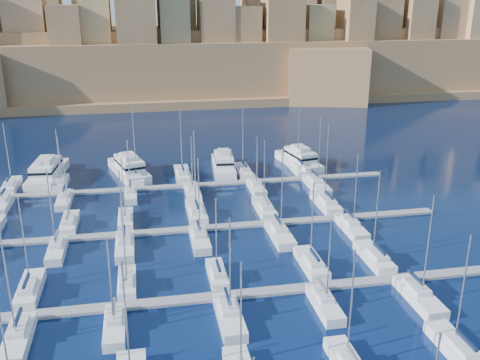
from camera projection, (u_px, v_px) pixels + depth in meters
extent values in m
plane|color=black|center=(210.00, 256.00, 81.11)|extent=(600.00, 600.00, 0.00)
cube|color=slate|center=(223.00, 296.00, 69.90)|extent=(84.00, 2.00, 0.40)
cube|color=slate|center=(202.00, 228.00, 90.33)|extent=(84.00, 2.00, 0.40)
cube|color=slate|center=(190.00, 186.00, 110.77)|extent=(84.00, 2.00, 0.40)
cylinder|color=#9EA0A8|center=(4.00, 342.00, 48.95)|extent=(0.18, 0.18, 11.94)
cylinder|color=#9EA0A8|center=(126.00, 322.00, 51.00)|extent=(0.18, 0.18, 13.00)
cylinder|color=#9EA0A8|center=(241.00, 318.00, 52.45)|extent=(0.18, 0.18, 12.20)
cylinder|color=#9EA0A8|center=(351.00, 306.00, 54.22)|extent=(0.18, 0.18, 12.57)
cube|color=#595B60|center=(354.00, 356.00, 54.23)|extent=(0.35, 3.41, 0.35)
cube|color=silver|center=(456.00, 350.00, 58.72)|extent=(2.78, 9.28, 1.66)
cube|color=silver|center=(463.00, 346.00, 57.48)|extent=(1.95, 4.17, 0.70)
cylinder|color=#9EA0A8|center=(463.00, 290.00, 56.80)|extent=(0.18, 0.18, 12.82)
cube|color=#0D1A36|center=(466.00, 340.00, 56.70)|extent=(0.35, 3.71, 0.35)
cube|color=silver|center=(30.00, 290.00, 70.62)|extent=(2.78, 9.26, 1.66)
cube|color=silver|center=(28.00, 286.00, 69.38)|extent=(1.95, 4.17, 0.70)
cylinder|color=#9EA0A8|center=(24.00, 241.00, 68.78)|extent=(0.18, 0.18, 12.31)
cube|color=#0D1A36|center=(26.00, 281.00, 68.60)|extent=(0.35, 3.71, 0.35)
cube|color=silver|center=(127.00, 284.00, 72.26)|extent=(2.40, 8.00, 1.60)
cube|color=silver|center=(126.00, 279.00, 71.15)|extent=(1.68, 3.60, 0.70)
cylinder|color=#9EA0A8|center=(124.00, 240.00, 70.55)|extent=(0.18, 0.18, 11.19)
cube|color=#595B60|center=(126.00, 274.00, 70.43)|extent=(0.35, 3.20, 0.35)
cube|color=silver|center=(217.00, 276.00, 74.39)|extent=(2.37, 7.89, 1.59)
cube|color=silver|center=(218.00, 271.00, 73.28)|extent=(1.66, 3.55, 0.70)
cylinder|color=#9EA0A8|center=(216.00, 235.00, 72.78)|extent=(0.18, 0.18, 10.58)
cube|color=#0D1A36|center=(218.00, 266.00, 72.58)|extent=(0.35, 3.15, 0.35)
cube|color=silver|center=(311.00, 264.00, 77.47)|extent=(2.78, 9.26, 1.66)
cube|color=silver|center=(313.00, 260.00, 76.22)|extent=(1.95, 4.17, 0.70)
cylinder|color=#9EA0A8|center=(312.00, 221.00, 75.73)|extent=(0.18, 0.18, 11.65)
cube|color=#0D1A36|center=(315.00, 255.00, 75.45)|extent=(0.35, 3.71, 0.35)
cube|color=silver|center=(374.00, 258.00, 79.30)|extent=(2.84, 9.48, 1.67)
cube|color=silver|center=(377.00, 254.00, 78.03)|extent=(1.99, 4.27, 0.70)
cylinder|color=#9EA0A8|center=(377.00, 212.00, 77.40)|extent=(0.18, 0.18, 12.70)
cube|color=#0D1A36|center=(379.00, 249.00, 77.25)|extent=(0.35, 3.79, 0.35)
cube|color=silver|center=(18.00, 340.00, 60.36)|extent=(2.72, 9.06, 1.65)
cube|color=silver|center=(18.00, 327.00, 60.82)|extent=(1.90, 4.08, 0.70)
cylinder|color=#9EA0A8|center=(8.00, 286.00, 57.58)|extent=(0.18, 0.18, 12.85)
cube|color=#0D1A36|center=(18.00, 317.00, 60.90)|extent=(0.35, 3.62, 0.35)
cube|color=silver|center=(115.00, 328.00, 62.63)|extent=(2.47, 8.24, 1.61)
cube|color=silver|center=(114.00, 316.00, 63.02)|extent=(1.73, 3.71, 0.70)
cylinder|color=#9EA0A8|center=(110.00, 282.00, 60.17)|extent=(0.18, 0.18, 11.17)
cube|color=#595B60|center=(114.00, 306.00, 63.06)|extent=(0.35, 3.30, 0.35)
cube|color=silver|center=(230.00, 318.00, 64.50)|extent=(2.81, 9.35, 1.67)
cube|color=silver|center=(228.00, 306.00, 64.99)|extent=(1.96, 4.21, 0.70)
cylinder|color=#9EA0A8|center=(230.00, 268.00, 61.76)|extent=(0.18, 0.18, 12.52)
cube|color=#0D1A36|center=(228.00, 296.00, 65.08)|extent=(0.35, 3.74, 0.35)
cube|color=silver|center=(325.00, 306.00, 67.11)|extent=(2.52, 8.40, 1.62)
cube|color=silver|center=(323.00, 294.00, 67.52)|extent=(1.76, 3.78, 0.70)
cylinder|color=#9EA0A8|center=(329.00, 262.00, 64.63)|extent=(0.18, 0.18, 11.26)
cube|color=#595B60|center=(322.00, 285.00, 67.56)|extent=(0.35, 3.36, 0.35)
cube|color=silver|center=(419.00, 298.00, 68.78)|extent=(2.87, 9.56, 1.68)
cube|color=silver|center=(417.00, 286.00, 69.28)|extent=(2.01, 4.30, 0.70)
cylinder|color=#9EA0A8|center=(428.00, 247.00, 65.87)|extent=(0.18, 0.18, 13.48)
cube|color=#0D1A36|center=(416.00, 277.00, 69.39)|extent=(0.35, 3.82, 0.35)
cube|color=silver|center=(70.00, 224.00, 91.33)|extent=(2.64, 8.79, 1.64)
cube|color=silver|center=(69.00, 219.00, 90.13)|extent=(1.85, 3.96, 0.70)
cylinder|color=#9EA0A8|center=(66.00, 188.00, 89.69)|extent=(0.18, 0.18, 10.93)
cube|color=#595B60|center=(68.00, 215.00, 89.38)|extent=(0.35, 3.52, 0.35)
cube|color=silver|center=(126.00, 220.00, 92.81)|extent=(2.52, 8.41, 1.62)
cube|color=silver|center=(125.00, 216.00, 91.65)|extent=(1.77, 3.78, 0.70)
cylinder|color=#9EA0A8|center=(123.00, 186.00, 91.17)|extent=(0.18, 0.18, 10.82)
cube|color=#595B60|center=(125.00, 211.00, 90.92)|extent=(0.35, 3.36, 0.35)
cube|color=silver|center=(196.00, 213.00, 95.91)|extent=(3.12, 10.40, 1.72)
cube|color=silver|center=(197.00, 209.00, 94.55)|extent=(2.18, 4.68, 0.70)
cylinder|color=#9EA0A8|center=(195.00, 170.00, 93.83)|extent=(0.18, 0.18, 14.04)
cube|color=#0D1A36|center=(197.00, 204.00, 93.73)|extent=(0.35, 4.16, 0.35)
cube|color=silver|center=(264.00, 209.00, 97.61)|extent=(2.80, 9.32, 1.67)
cube|color=silver|center=(266.00, 205.00, 96.36)|extent=(1.96, 4.19, 0.70)
cylinder|color=#9EA0A8|center=(264.00, 172.00, 95.80)|extent=(0.18, 0.18, 12.14)
cube|color=#595B60|center=(266.00, 200.00, 95.59)|extent=(0.35, 3.73, 0.35)
cube|color=silver|center=(326.00, 204.00, 100.12)|extent=(3.06, 10.21, 1.71)
cube|color=silver|center=(328.00, 200.00, 98.78)|extent=(2.14, 4.59, 0.70)
cylinder|color=#9EA0A8|center=(327.00, 163.00, 98.02)|extent=(0.18, 0.18, 14.11)
cube|color=#0D1A36|center=(329.00, 195.00, 97.96)|extent=(0.35, 4.08, 0.35)
cube|color=silver|center=(57.00, 252.00, 81.37)|extent=(2.51, 8.36, 1.62)
cube|color=silver|center=(57.00, 242.00, 81.77)|extent=(1.75, 3.76, 0.70)
cylinder|color=#9EA0A8|center=(51.00, 209.00, 78.66)|extent=(0.18, 0.18, 12.64)
cube|color=#595B60|center=(56.00, 235.00, 81.82)|extent=(0.35, 3.34, 0.35)
cube|color=silver|center=(125.00, 248.00, 82.66)|extent=(2.83, 9.44, 1.67)
cube|color=silver|center=(125.00, 238.00, 83.15)|extent=(1.98, 4.25, 0.70)
cylinder|color=#9EA0A8|center=(122.00, 208.00, 80.02)|extent=(0.18, 0.18, 11.81)
cube|color=#0D1A36|center=(124.00, 231.00, 83.24)|extent=(0.35, 3.78, 0.35)
cube|color=silver|center=(200.00, 241.00, 84.95)|extent=(2.69, 8.96, 1.65)
cube|color=silver|center=(199.00, 232.00, 85.40)|extent=(1.88, 4.03, 0.70)
cylinder|color=#9EA0A8|center=(199.00, 199.00, 82.14)|extent=(0.18, 0.18, 13.01)
cube|color=#0D1A36|center=(199.00, 225.00, 85.47)|extent=(0.35, 3.58, 0.35)
cube|color=silver|center=(280.00, 235.00, 86.82)|extent=(2.96, 9.86, 1.69)
cube|color=silver|center=(279.00, 226.00, 87.35)|extent=(2.07, 4.44, 0.70)
cylinder|color=#9EA0A8|center=(282.00, 191.00, 83.78)|extent=(0.18, 0.18, 14.15)
cube|color=#0D1A36|center=(278.00, 219.00, 87.46)|extent=(0.35, 3.94, 0.35)
cube|color=silver|center=(352.00, 229.00, 89.39)|extent=(2.73, 9.10, 1.66)
cube|color=silver|center=(350.00, 220.00, 89.85)|extent=(1.91, 4.10, 0.70)
cylinder|color=#9EA0A8|center=(356.00, 190.00, 86.69)|extent=(0.18, 0.18, 12.33)
cube|color=#0D1A36|center=(350.00, 213.00, 89.93)|extent=(0.35, 3.64, 0.35)
cube|color=silver|center=(11.00, 186.00, 109.36)|extent=(2.67, 8.89, 1.64)
cube|color=silver|center=(10.00, 182.00, 108.16)|extent=(1.87, 4.00, 0.70)
cylinder|color=#9EA0A8|center=(7.00, 153.00, 107.52)|extent=(0.18, 0.18, 12.25)
cube|color=#0D1A36|center=(9.00, 178.00, 107.40)|extent=(0.35, 3.56, 0.35)
cube|color=silver|center=(61.00, 184.00, 110.90)|extent=(2.53, 8.44, 1.62)
cube|color=silver|center=(60.00, 180.00, 109.73)|extent=(1.77, 3.80, 0.70)
cylinder|color=#9EA0A8|center=(58.00, 155.00, 109.28)|extent=(0.18, 0.18, 10.70)
cube|color=#595B60|center=(59.00, 176.00, 109.00)|extent=(0.35, 3.38, 0.35)
cube|color=silver|center=(136.00, 177.00, 114.73)|extent=(3.27, 10.89, 1.74)
cube|color=silver|center=(136.00, 173.00, 113.32)|extent=(2.29, 4.90, 0.70)
cylinder|color=#9EA0A8|center=(134.00, 136.00, 112.29)|extent=(0.18, 0.18, 16.33)
cube|color=#0D1A36|center=(136.00, 169.00, 112.47)|extent=(0.35, 4.36, 0.35)
cube|color=silver|center=(182.00, 175.00, 116.18)|extent=(3.08, 10.26, 1.71)
cube|color=silver|center=(183.00, 171.00, 114.84)|extent=(2.16, 4.62, 0.70)
cylinder|color=#9EA0A8|center=(181.00, 140.00, 114.15)|extent=(0.18, 0.18, 13.71)
cube|color=#0D1A36|center=(183.00, 167.00, 114.02)|extent=(0.35, 4.11, 0.35)
cube|color=silver|center=(243.00, 172.00, 118.30)|extent=(2.91, 9.71, 1.69)
cube|color=silver|center=(244.00, 168.00, 117.01)|extent=(2.04, 4.37, 0.70)
cylinder|color=#9EA0A8|center=(243.00, 139.00, 116.34)|extent=(0.18, 0.18, 13.12)
cube|color=#0D1A36|center=(245.00, 164.00, 116.22)|extent=(0.35, 3.88, 0.35)
cube|color=silver|center=(298.00, 169.00, 120.11)|extent=(2.65, 8.85, 1.64)
cube|color=silver|center=(299.00, 165.00, 118.91)|extent=(1.86, 3.98, 0.70)
cylinder|color=#9EA0A8|center=(299.00, 137.00, 118.11)|extent=(0.18, 0.18, 13.21)
cube|color=#0D1A36|center=(300.00, 162.00, 118.16)|extent=(0.35, 3.54, 0.35)
cube|color=silver|center=(3.00, 205.00, 99.40)|extent=(2.64, 8.81, 1.64)
cube|color=silver|center=(3.00, 198.00, 99.84)|extent=(1.85, 3.96, 0.70)
cube|color=#0D1A36|center=(3.00, 192.00, 99.91)|extent=(0.35, 3.52, 0.35)
cube|color=silver|center=(65.00, 201.00, 101.44)|extent=(2.59, 8.63, 1.63)
cube|color=silver|center=(64.00, 194.00, 101.86)|extent=(1.81, 3.88, 0.70)
cylinder|color=#9EA0A8|center=(60.00, 167.00, 98.80)|extent=(0.18, 0.18, 12.08)
cube|color=#0D1A36|center=(64.00, 188.00, 101.92)|extent=(0.35, 3.45, 0.35)
cube|color=silver|center=(131.00, 196.00, 104.06)|extent=(2.31, 7.71, 1.59)
cube|color=silver|center=(131.00, 189.00, 104.40)|extent=(1.62, 3.47, 0.70)
cylinder|color=#9EA0A8|center=(129.00, 167.00, 101.71)|extent=(0.18, 0.18, 10.64)
cube|color=#0D1A36|center=(130.00, 184.00, 104.42)|extent=(0.35, 3.08, 0.35)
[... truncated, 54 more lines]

